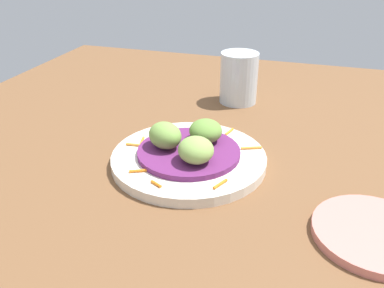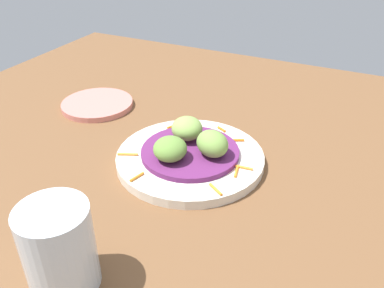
{
  "view_description": "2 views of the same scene",
  "coord_description": "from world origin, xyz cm",
  "px_view_note": "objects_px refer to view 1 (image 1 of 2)",
  "views": [
    {
      "loc": [
        -13.53,
        54.01,
        33.02
      ],
      "look_at": [
        2.48,
        2.57,
        4.81
      ],
      "focal_mm": 38.27,
      "sensor_mm": 36.0,
      "label": 1
    },
    {
      "loc": [
        25.93,
        -44.18,
        37.79
      ],
      "look_at": [
        2.55,
        4.47,
        4.76
      ],
      "focal_mm": 37.97,
      "sensor_mm": 36.0,
      "label": 2
    }
  ],
  "objects_px": {
    "guac_scoop_center": "(165,135)",
    "guac_scoop_right": "(196,150)",
    "guac_scoop_left": "(205,131)",
    "side_plate_small": "(374,234)",
    "water_glass": "(239,78)",
    "main_plate": "(189,159)"
  },
  "relations": [
    {
      "from": "guac_scoop_center",
      "to": "guac_scoop_right",
      "type": "xyz_separation_m",
      "value": [
        -0.06,
        0.03,
        -0.0
      ]
    },
    {
      "from": "guac_scoop_right",
      "to": "guac_scoop_left",
      "type": "bearing_deg",
      "value": -86.26
    },
    {
      "from": "guac_scoop_left",
      "to": "side_plate_small",
      "type": "distance_m",
      "value": 0.27
    },
    {
      "from": "guac_scoop_center",
      "to": "water_glass",
      "type": "height_order",
      "value": "water_glass"
    },
    {
      "from": "guac_scoop_center",
      "to": "guac_scoop_left",
      "type": "bearing_deg",
      "value": -146.26
    },
    {
      "from": "main_plate",
      "to": "guac_scoop_right",
      "type": "height_order",
      "value": "guac_scoop_right"
    },
    {
      "from": "guac_scoop_left",
      "to": "water_glass",
      "type": "xyz_separation_m",
      "value": [
        -0.0,
        -0.23,
        0.01
      ]
    },
    {
      "from": "main_plate",
      "to": "water_glass",
      "type": "xyz_separation_m",
      "value": [
        -0.02,
        -0.27,
        0.04
      ]
    },
    {
      "from": "guac_scoop_left",
      "to": "guac_scoop_right",
      "type": "relative_size",
      "value": 1.0
    },
    {
      "from": "main_plate",
      "to": "side_plate_small",
      "type": "bearing_deg",
      "value": 158.88
    },
    {
      "from": "guac_scoop_right",
      "to": "water_glass",
      "type": "distance_m",
      "value": 0.3
    },
    {
      "from": "main_plate",
      "to": "side_plate_small",
      "type": "distance_m",
      "value": 0.27
    },
    {
      "from": "guac_scoop_left",
      "to": "side_plate_small",
      "type": "relative_size",
      "value": 0.38
    },
    {
      "from": "guac_scoop_right",
      "to": "water_glass",
      "type": "xyz_separation_m",
      "value": [
        0.0,
        -0.3,
        0.01
      ]
    },
    {
      "from": "guac_scoop_right",
      "to": "side_plate_small",
      "type": "distance_m",
      "value": 0.24
    },
    {
      "from": "main_plate",
      "to": "side_plate_small",
      "type": "height_order",
      "value": "main_plate"
    },
    {
      "from": "guac_scoop_center",
      "to": "water_glass",
      "type": "relative_size",
      "value": 0.54
    },
    {
      "from": "guac_scoop_center",
      "to": "water_glass",
      "type": "bearing_deg",
      "value": -101.58
    },
    {
      "from": "side_plate_small",
      "to": "main_plate",
      "type": "bearing_deg",
      "value": -21.12
    },
    {
      "from": "guac_scoop_center",
      "to": "side_plate_small",
      "type": "distance_m",
      "value": 0.31
    },
    {
      "from": "water_glass",
      "to": "guac_scoop_right",
      "type": "bearing_deg",
      "value": 90.1
    },
    {
      "from": "side_plate_small",
      "to": "guac_scoop_center",
      "type": "bearing_deg",
      "value": -18.27
    }
  ]
}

